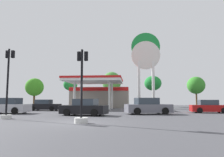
# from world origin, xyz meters

# --- Properties ---
(ground_plane) EXTENTS (90.00, 90.00, 0.00)m
(ground_plane) POSITION_xyz_m (0.00, 0.00, 0.00)
(ground_plane) COLOR #47474C
(ground_plane) RESTS_ON ground
(gas_station) EXTENTS (10.27, 13.26, 4.70)m
(gas_station) POSITION_xyz_m (-2.08, 24.80, 2.22)
(gas_station) COLOR gray
(gas_station) RESTS_ON ground
(station_pole_sign) EXTENTS (4.73, 0.56, 12.51)m
(station_pole_sign) POSITION_xyz_m (5.97, 22.07, 8.02)
(station_pole_sign) COLOR white
(station_pole_sign) RESTS_ON ground
(car_0) EXTENTS (3.96, 1.94, 1.39)m
(car_0) POSITION_xyz_m (11.87, 11.09, 0.63)
(car_0) COLOR black
(car_0) RESTS_ON ground
(car_1) EXTENTS (4.45, 2.07, 1.59)m
(car_1) POSITION_xyz_m (-9.12, 8.12, 0.72)
(car_1) COLOR black
(car_1) RESTS_ON ground
(car_2) EXTENTS (4.36, 2.41, 1.48)m
(car_2) POSITION_xyz_m (-0.69, 6.18, 0.67)
(car_2) COLOR black
(car_2) RESTS_ON ground
(car_3) EXTENTS (4.00, 1.87, 1.42)m
(car_3) POSITION_xyz_m (-7.73, 14.18, 0.64)
(car_3) COLOR black
(car_3) RESTS_ON ground
(car_4) EXTENTS (4.74, 2.88, 1.59)m
(car_4) POSITION_xyz_m (5.15, 8.44, 0.72)
(car_4) COLOR black
(car_4) RESTS_ON ground
(traffic_signal_0) EXTENTS (0.78, 0.78, 5.24)m
(traffic_signal_0) POSITION_xyz_m (-5.68, 2.33, 1.84)
(traffic_signal_0) COLOR silver
(traffic_signal_0) RESTS_ON ground
(traffic_signal_1) EXTENTS (0.80, 0.80, 4.46)m
(traffic_signal_1) POSITION_xyz_m (0.55, -0.14, 1.40)
(traffic_signal_1) COLOR silver
(traffic_signal_1) RESTS_ON ground
(tree_0) EXTENTS (3.73, 3.73, 5.88)m
(tree_0) POSITION_xyz_m (-16.54, 29.74, 4.01)
(tree_0) COLOR brown
(tree_0) RESTS_ON ground
(tree_1) EXTENTS (2.88, 2.88, 5.81)m
(tree_1) POSITION_xyz_m (-9.12, 30.48, 4.52)
(tree_1) COLOR brown
(tree_1) RESTS_ON ground
(tree_2) EXTENTS (3.92, 3.92, 7.17)m
(tree_2) POSITION_xyz_m (-0.49, 30.90, 5.06)
(tree_2) COLOR brown
(tree_2) RESTS_ON ground
(tree_3) EXTENTS (3.37, 3.37, 6.14)m
(tree_3) POSITION_xyz_m (7.85, 29.92, 4.64)
(tree_3) COLOR brown
(tree_3) RESTS_ON ground
(tree_4) EXTENTS (3.26, 3.26, 5.71)m
(tree_4) POSITION_xyz_m (15.62, 28.08, 4.08)
(tree_4) COLOR brown
(tree_4) RESTS_ON ground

